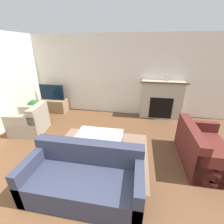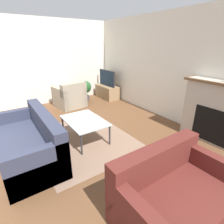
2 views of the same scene
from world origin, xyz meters
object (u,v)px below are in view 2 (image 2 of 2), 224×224
object	(u,v)px
armchair_by_window	(70,98)
coffee_table	(84,122)
tv	(107,78)
couch_loveseat	(173,197)
potted_plant	(85,89)
couch_sectional	(31,143)

from	to	relation	value
armchair_by_window	coffee_table	world-z (taller)	armchair_by_window
tv	couch_loveseat	bearing A→B (deg)	-23.88
coffee_table	potted_plant	world-z (taller)	potted_plant
tv	potted_plant	bearing A→B (deg)	-102.40
armchair_by_window	coffee_table	distance (m)	2.24
couch_loveseat	potted_plant	size ratio (longest dim) A/B	1.95
couch_sectional	armchair_by_window	xyz separation A→B (m)	(-2.20, 1.62, 0.01)
tv	couch_sectional	distance (m)	3.95
couch_loveseat	coffee_table	distance (m)	2.24
couch_sectional	couch_loveseat	xyz separation A→B (m)	(2.21, 1.13, 0.00)
coffee_table	potted_plant	xyz separation A→B (m)	(-2.49, 1.24, 0.02)
couch_sectional	armchair_by_window	size ratio (longest dim) A/B	1.99
potted_plant	couch_sectional	bearing A→B (deg)	-42.74
couch_sectional	armchair_by_window	world-z (taller)	same
tv	coffee_table	distance (m)	3.11
tv	armchair_by_window	bearing A→B (deg)	-84.78
armchair_by_window	tv	bearing A→B (deg)	177.28
tv	couch_sectional	bearing A→B (deg)	-53.35
tv	couch_loveseat	distance (m)	4.99
couch_sectional	couch_loveseat	world-z (taller)	same
couch_sectional	potted_plant	bearing A→B (deg)	137.26
couch_loveseat	tv	bearing A→B (deg)	66.12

